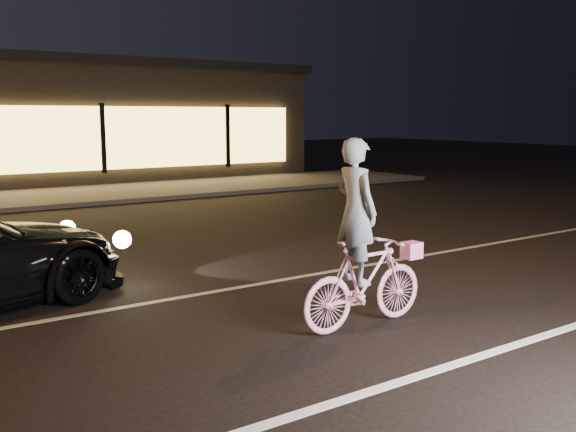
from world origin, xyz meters
TOP-DOWN VIEW (x-y plane):
  - ground at (0.00, 0.00)m, footprint 90.00×90.00m
  - lane_stripe_near at (0.00, -1.50)m, footprint 60.00×0.12m
  - lane_stripe_far at (0.00, 2.00)m, footprint 60.00×0.10m
  - cyclist at (2.28, -0.18)m, footprint 1.65×0.57m

SIDE VIEW (x-z plane):
  - ground at x=0.00m, z-range 0.00..0.00m
  - lane_stripe_near at x=0.00m, z-range 0.00..0.01m
  - lane_stripe_far at x=0.00m, z-range 0.00..0.01m
  - cyclist at x=2.28m, z-range -0.30..1.78m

